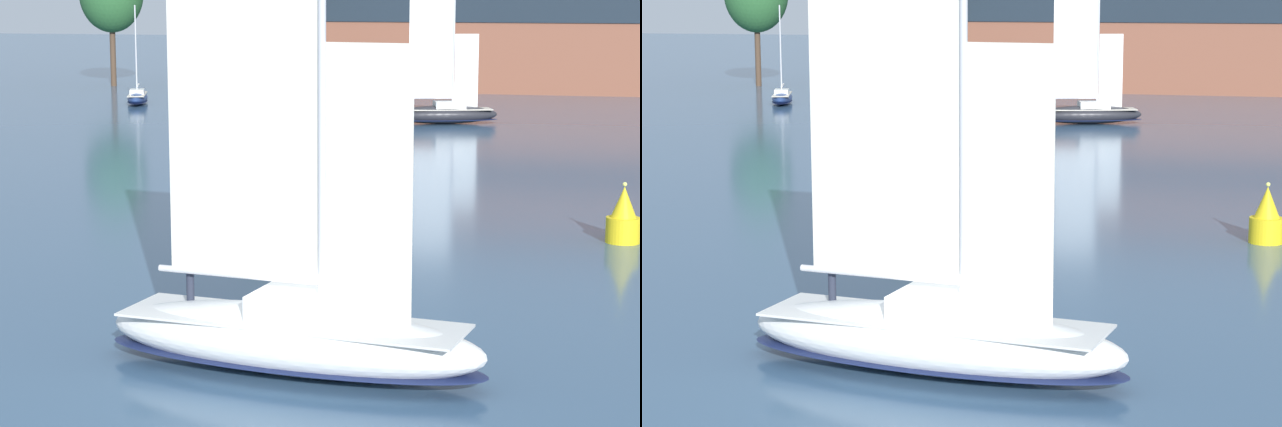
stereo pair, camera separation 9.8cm
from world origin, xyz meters
TOP-DOWN VIEW (x-y plane):
  - ground_plane at (0.00, 0.00)m, footprint 400.00×400.00m
  - waterfront_building at (0.68, 87.11)m, footprint 44.59×14.98m
  - sailboat_main at (0.01, -0.00)m, footprint 10.04×4.10m
  - sailboat_moored_near_marina at (-3.61, 56.05)m, footprint 7.67×4.23m
  - sailboat_moored_mid_channel at (-29.26, 65.04)m, footprint 3.21×5.84m
  - channel_buoy at (7.93, 17.75)m, footprint 1.24×1.24m

SIDE VIEW (x-z plane):
  - ground_plane at x=0.00m, z-range 0.00..0.00m
  - sailboat_moored_mid_channel at x=-29.26m, z-range -3.35..4.41m
  - sailboat_moored_near_marina at x=-3.61m, z-range -4.24..5.93m
  - channel_buoy at x=7.93m, z-range -0.23..2.01m
  - sailboat_main at x=0.01m, z-range -5.64..7.76m
  - waterfront_building at x=0.68m, z-range 0.04..13.82m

